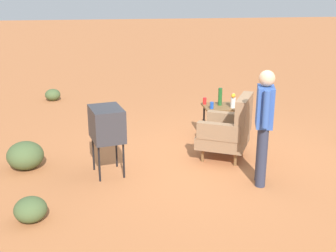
% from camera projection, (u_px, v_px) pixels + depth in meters
% --- Properties ---
extents(ground_plane, '(60.00, 60.00, 0.00)m').
position_uv_depth(ground_plane, '(216.00, 162.00, 7.04)').
color(ground_plane, '#B76B3D').
extents(armchair, '(1.03, 1.04, 1.06)m').
position_uv_depth(armchair, '(229.00, 129.00, 7.04)').
color(armchair, brown).
rests_on(armchair, ground).
extents(side_table, '(0.56, 0.56, 0.62)m').
position_uv_depth(side_table, '(219.00, 111.00, 7.97)').
color(side_table, black).
rests_on(side_table, ground).
extents(tv_on_stand, '(0.68, 0.55, 1.03)m').
position_uv_depth(tv_on_stand, '(107.00, 124.00, 6.37)').
color(tv_on_stand, black).
rests_on(tv_on_stand, ground).
extents(person_standing, '(0.55, 0.31, 1.64)m').
position_uv_depth(person_standing, '(264.00, 121.00, 6.01)').
color(person_standing, '#2D3347').
rests_on(person_standing, ground).
extents(bottle_wine_green, '(0.07, 0.07, 0.32)m').
position_uv_depth(bottle_wine_green, '(220.00, 97.00, 7.95)').
color(bottle_wine_green, '#1E5623').
rests_on(bottle_wine_green, side_table).
extents(soda_can_blue, '(0.07, 0.07, 0.12)m').
position_uv_depth(soda_can_blue, '(212.00, 105.00, 7.75)').
color(soda_can_blue, blue).
rests_on(soda_can_blue, side_table).
extents(soda_can_red, '(0.07, 0.07, 0.12)m').
position_uv_depth(soda_can_red, '(205.00, 101.00, 8.05)').
color(soda_can_red, red).
rests_on(soda_can_red, side_table).
extents(flower_vase, '(0.15, 0.10, 0.27)m').
position_uv_depth(flower_vase, '(233.00, 100.00, 7.79)').
color(flower_vase, silver).
rests_on(flower_vase, side_table).
extents(shrub_near, '(0.56, 0.56, 0.43)m').
position_uv_depth(shrub_near, '(25.00, 155.00, 6.72)').
color(shrub_near, '#475B33').
rests_on(shrub_near, ground).
extents(shrub_far, '(0.40, 0.40, 0.31)m').
position_uv_depth(shrub_far, '(30.00, 210.00, 5.24)').
color(shrub_far, '#475B33').
rests_on(shrub_far, ground).
extents(shrub_lone, '(0.37, 0.37, 0.29)m').
position_uv_depth(shrub_lone, '(53.00, 95.00, 10.69)').
color(shrub_lone, '#475B33').
rests_on(shrub_lone, ground).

